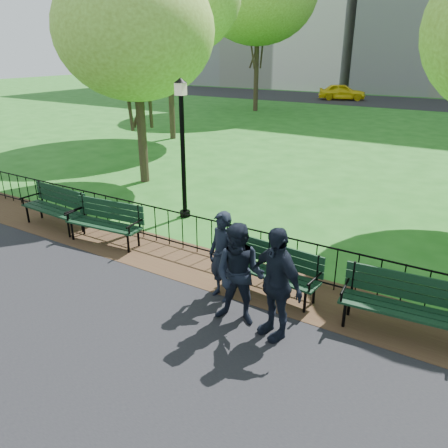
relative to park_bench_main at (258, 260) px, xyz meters
The scene contains 13 objects.
ground 1.43m from the park_bench_main, 95.48° to the right, with size 120.00×120.00×0.00m, color #1D5917.
dirt_strip 0.67m from the park_bench_main, 118.07° to the left, with size 60.00×1.60×0.01m, color #382217.
iron_fence 0.75m from the park_bench_main, 99.51° to the left, with size 24.06×0.06×1.00m.
park_bench_main is the anchor object (origin of this frame).
park_bench_left_a 4.09m from the park_bench_main, behind, with size 1.96×0.78×1.09m.
park_bench_left_b 5.92m from the park_bench_main, behind, with size 2.00×0.71×1.12m.
park_bench_right_a 2.60m from the park_bench_main, ahead, with size 1.96×0.75×1.09m.
lamppost 4.51m from the park_bench_main, 145.21° to the left, with size 0.33×0.33×3.66m.
tree_near_w 9.14m from the park_bench_main, 146.42° to the left, with size 4.98×4.98×6.94m.
person_left 0.77m from the park_bench_main, 125.06° to the right, with size 0.62×0.40×1.69m, color black.
person_mid 1.17m from the park_bench_main, 78.47° to the right, with size 0.86×0.45×1.77m, color black.
person_right 1.46m from the park_bench_main, 51.98° to the right, with size 1.10×0.45×1.88m, color black.
taxi 34.11m from the park_bench_main, 104.96° to the left, with size 1.63×4.04×1.38m, color yellow.
Camera 1 is at (3.43, -5.33, 4.36)m, focal length 35.00 mm.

